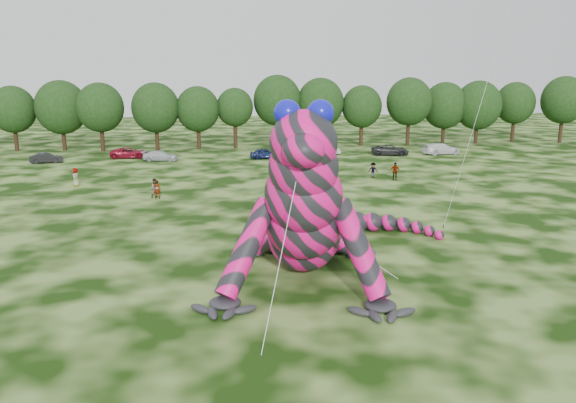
# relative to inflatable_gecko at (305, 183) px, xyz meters

# --- Properties ---
(ground) EXTENTS (240.00, 240.00, 0.00)m
(ground) POSITION_rel_inflatable_gecko_xyz_m (-2.35, -5.44, -4.80)
(ground) COLOR #16330A
(ground) RESTS_ON ground
(inflatable_gecko) EXTENTS (19.44, 21.86, 9.61)m
(inflatable_gecko) POSITION_rel_inflatable_gecko_xyz_m (0.00, 0.00, 0.00)
(inflatable_gecko) COLOR #EF0F7B
(inflatable_gecko) RESTS_ON ground
(flying_kite) EXTENTS (2.86, 3.95, 16.54)m
(flying_kite) POSITION_rel_inflatable_gecko_xyz_m (13.06, 3.27, 9.77)
(flying_kite) COLOR red
(flying_kite) RESTS_ON ground
(tree_4) EXTENTS (6.22, 5.60, 9.06)m
(tree_4) POSITION_rel_inflatable_gecko_xyz_m (-31.99, 53.27, -0.28)
(tree_4) COLOR black
(tree_4) RESTS_ON ground
(tree_5) EXTENTS (7.16, 6.44, 9.80)m
(tree_5) POSITION_rel_inflatable_gecko_xyz_m (-25.47, 52.99, 0.09)
(tree_5) COLOR black
(tree_5) RESTS_ON ground
(tree_6) EXTENTS (6.52, 5.86, 9.49)m
(tree_6) POSITION_rel_inflatable_gecko_xyz_m (-19.91, 51.24, -0.06)
(tree_6) COLOR black
(tree_6) RESTS_ON ground
(tree_7) EXTENTS (6.68, 6.01, 9.48)m
(tree_7) POSITION_rel_inflatable_gecko_xyz_m (-12.43, 51.36, -0.07)
(tree_7) COLOR black
(tree_7) RESTS_ON ground
(tree_8) EXTENTS (6.14, 5.53, 8.94)m
(tree_8) POSITION_rel_inflatable_gecko_xyz_m (-6.57, 51.54, -0.33)
(tree_8) COLOR black
(tree_8) RESTS_ON ground
(tree_9) EXTENTS (5.27, 4.74, 8.68)m
(tree_9) POSITION_rel_inflatable_gecko_xyz_m (-1.29, 51.90, -0.47)
(tree_9) COLOR black
(tree_9) RESTS_ON ground
(tree_10) EXTENTS (7.09, 6.38, 10.50)m
(tree_10) POSITION_rel_inflatable_gecko_xyz_m (5.05, 53.14, 0.45)
(tree_10) COLOR black
(tree_10) RESTS_ON ground
(tree_11) EXTENTS (7.01, 6.31, 10.07)m
(tree_11) POSITION_rel_inflatable_gecko_xyz_m (11.44, 52.75, 0.23)
(tree_11) COLOR black
(tree_11) RESTS_ON ground
(tree_12) EXTENTS (5.99, 5.39, 8.97)m
(tree_12) POSITION_rel_inflatable_gecko_xyz_m (17.66, 52.30, -0.32)
(tree_12) COLOR black
(tree_12) RESTS_ON ground
(tree_13) EXTENTS (6.83, 6.15, 10.13)m
(tree_13) POSITION_rel_inflatable_gecko_xyz_m (24.78, 51.68, 0.26)
(tree_13) COLOR black
(tree_13) RESTS_ON ground
(tree_14) EXTENTS (6.82, 6.14, 9.40)m
(tree_14) POSITION_rel_inflatable_gecko_xyz_m (31.11, 53.28, -0.10)
(tree_14) COLOR black
(tree_14) RESTS_ON ground
(tree_15) EXTENTS (7.17, 6.45, 9.63)m
(tree_15) POSITION_rel_inflatable_gecko_xyz_m (36.12, 52.33, 0.01)
(tree_15) COLOR black
(tree_15) RESTS_ON ground
(tree_16) EXTENTS (6.26, 5.63, 9.37)m
(tree_16) POSITION_rel_inflatable_gecko_xyz_m (43.10, 53.93, -0.12)
(tree_16) COLOR black
(tree_16) RESTS_ON ground
(tree_17) EXTENTS (6.98, 6.28, 10.30)m
(tree_17) POSITION_rel_inflatable_gecko_xyz_m (49.60, 51.22, 0.34)
(tree_17) COLOR black
(tree_17) RESTS_ON ground
(car_1) EXTENTS (3.94, 1.87, 1.25)m
(car_1) POSITION_rel_inflatable_gecko_xyz_m (-24.85, 41.21, -4.18)
(car_1) COLOR black
(car_1) RESTS_ON ground
(car_2) EXTENTS (5.00, 2.42, 1.37)m
(car_2) POSITION_rel_inflatable_gecko_xyz_m (-15.32, 43.95, -4.12)
(car_2) COLOR maroon
(car_2) RESTS_ON ground
(car_3) EXTENTS (4.54, 2.41, 1.25)m
(car_3) POSITION_rel_inflatable_gecko_xyz_m (-11.23, 41.06, -4.18)
(car_3) COLOR silver
(car_3) RESTS_ON ground
(car_4) EXTENTS (3.92, 1.71, 1.32)m
(car_4) POSITION_rel_inflatable_gecko_xyz_m (1.94, 41.01, -4.15)
(car_4) COLOR #141E4D
(car_4) RESTS_ON ground
(car_5) EXTENTS (4.43, 1.92, 1.42)m
(car_5) POSITION_rel_inflatable_gecko_xyz_m (10.10, 43.28, -4.10)
(car_5) COLOR beige
(car_5) RESTS_ON ground
(car_6) EXTENTS (5.34, 3.22, 1.39)m
(car_6) POSITION_rel_inflatable_gecko_xyz_m (18.80, 41.76, -4.11)
(car_6) COLOR #262629
(car_6) RESTS_ON ground
(car_7) EXTENTS (5.50, 2.95, 1.52)m
(car_7) POSITION_rel_inflatable_gecko_xyz_m (25.81, 41.49, -4.05)
(car_7) COLOR white
(car_7) RESTS_ON ground
(spectator_2) EXTENTS (1.16, 0.86, 1.60)m
(spectator_2) POSITION_rel_inflatable_gecko_xyz_m (11.79, 26.07, -4.00)
(spectator_2) COLOR gray
(spectator_2) RESTS_ON ground
(spectator_1) EXTENTS (1.04, 1.00, 1.69)m
(spectator_1) POSITION_rel_inflatable_gecko_xyz_m (-9.98, 19.46, -3.96)
(spectator_1) COLOR gray
(spectator_1) RESTS_ON ground
(spectator_3) EXTENTS (1.16, 0.75, 1.84)m
(spectator_3) POSITION_rel_inflatable_gecko_xyz_m (13.59, 24.41, -3.89)
(spectator_3) COLOR gray
(spectator_3) RESTS_ON ground
(spectator_0) EXTENTS (0.63, 0.42, 1.68)m
(spectator_0) POSITION_rel_inflatable_gecko_xyz_m (-9.77, 18.84, -3.97)
(spectator_0) COLOR gray
(spectator_0) RESTS_ON ground
(spectator_4) EXTENTS (0.77, 0.99, 1.80)m
(spectator_4) POSITION_rel_inflatable_gecko_xyz_m (-18.06, 25.70, -3.91)
(spectator_4) COLOR gray
(spectator_4) RESTS_ON ground
(spectator_5) EXTENTS (1.64, 1.34, 1.75)m
(spectator_5) POSITION_rel_inflatable_gecko_xyz_m (1.63, 14.60, -3.93)
(spectator_5) COLOR gray
(spectator_5) RESTS_ON ground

